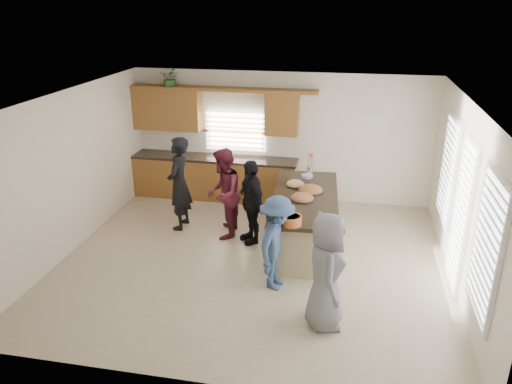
% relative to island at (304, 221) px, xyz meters
% --- Properties ---
extents(floor, '(6.50, 6.50, 0.00)m').
position_rel_island_xyz_m(floor, '(-0.78, -0.78, -0.45)').
color(floor, '#BFB18E').
rests_on(floor, ground).
extents(room_shell, '(6.52, 6.02, 2.81)m').
position_rel_island_xyz_m(room_shell, '(-0.78, -0.78, 1.45)').
color(room_shell, silver).
rests_on(room_shell, ground).
extents(back_cabinetry, '(4.08, 0.66, 2.46)m').
position_rel_island_xyz_m(back_cabinetry, '(-2.25, 1.95, 0.46)').
color(back_cabinetry, brown).
rests_on(back_cabinetry, ground).
extents(right_wall_glazing, '(0.06, 4.00, 2.25)m').
position_rel_island_xyz_m(right_wall_glazing, '(2.44, -0.92, 0.89)').
color(right_wall_glazing, white).
rests_on(right_wall_glazing, ground).
extents(island, '(1.33, 2.77, 0.95)m').
position_rel_island_xyz_m(island, '(0.00, 0.00, 0.00)').
color(island, tan).
rests_on(island, ground).
extents(platter_front, '(0.44, 0.44, 0.18)m').
position_rel_island_xyz_m(platter_front, '(-0.03, -0.18, 0.53)').
color(platter_front, black).
rests_on(platter_front, island).
extents(platter_mid, '(0.48, 0.48, 0.19)m').
position_rel_island_xyz_m(platter_mid, '(0.08, 0.23, 0.53)').
color(platter_mid, black).
rests_on(platter_mid, island).
extents(platter_back, '(0.37, 0.37, 0.15)m').
position_rel_island_xyz_m(platter_back, '(-0.24, 0.48, 0.52)').
color(platter_back, black).
rests_on(platter_back, island).
extents(salad_bowl, '(0.32, 0.32, 0.15)m').
position_rel_island_xyz_m(salad_bowl, '(-0.09, -1.24, 0.58)').
color(salad_bowl, '#C05D23').
rests_on(salad_bowl, island).
extents(clear_cup, '(0.09, 0.09, 0.09)m').
position_rel_island_xyz_m(clear_cup, '(0.33, -0.88, 0.54)').
color(clear_cup, white).
rests_on(clear_cup, island).
extents(plate_stack, '(0.23, 0.23, 0.06)m').
position_rel_island_xyz_m(plate_stack, '(-0.07, 0.99, 0.53)').
color(plate_stack, '#B393D6').
rests_on(plate_stack, island).
extents(flower_vase, '(0.14, 0.14, 0.45)m').
position_rel_island_xyz_m(flower_vase, '(-0.02, 1.13, 0.73)').
color(flower_vase, silver).
rests_on(flower_vase, island).
extents(potted_plant, '(0.42, 0.37, 0.45)m').
position_rel_island_xyz_m(potted_plant, '(-3.16, 2.04, 2.17)').
color(potted_plant, '#3C732E').
rests_on(potted_plant, back_cabinetry).
extents(woman_left_back, '(0.44, 0.67, 1.83)m').
position_rel_island_xyz_m(woman_left_back, '(-2.44, 0.27, 0.46)').
color(woman_left_back, black).
rests_on(woman_left_back, ground).
extents(woman_left_mid, '(0.72, 0.89, 1.71)m').
position_rel_island_xyz_m(woman_left_mid, '(-1.52, 0.06, 0.40)').
color(woman_left_mid, maroon).
rests_on(woman_left_mid, ground).
extents(woman_left_front, '(0.84, 0.98, 1.58)m').
position_rel_island_xyz_m(woman_left_front, '(-0.97, -0.07, 0.34)').
color(woman_left_front, black).
rests_on(woman_left_front, ground).
extents(woman_right_back, '(0.77, 1.08, 1.51)m').
position_rel_island_xyz_m(woman_right_back, '(-0.26, -1.52, 0.31)').
color(woman_right_back, navy).
rests_on(woman_right_back, ground).
extents(woman_right_front, '(0.66, 0.89, 1.66)m').
position_rel_island_xyz_m(woman_right_front, '(0.53, -2.35, 0.38)').
color(woman_right_front, slate).
rests_on(woman_right_front, ground).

